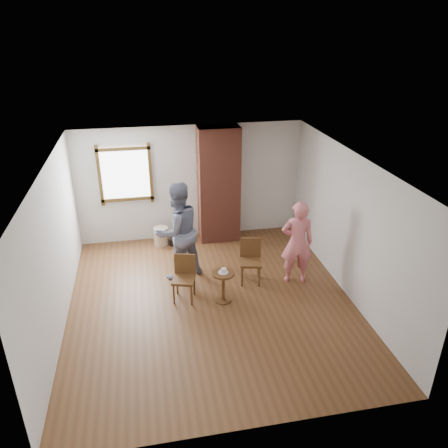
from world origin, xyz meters
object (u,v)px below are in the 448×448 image
at_px(dining_chair_left, 184,275).
at_px(person_pink, 297,243).
at_px(stoneware_crock, 161,236).
at_px(man, 178,231).
at_px(side_table, 223,282).
at_px(dining_chair_right, 251,258).

distance_m(dining_chair_left, person_pink, 2.19).
height_order(stoneware_crock, man, man).
bearing_deg(side_table, person_pink, 15.41).
bearing_deg(side_table, man, 123.88).
relative_size(dining_chair_left, dining_chair_right, 0.97).
relative_size(dining_chair_right, person_pink, 0.52).
bearing_deg(dining_chair_right, person_pink, -1.46).
bearing_deg(side_table, dining_chair_left, 159.08).
bearing_deg(dining_chair_left, dining_chair_right, 31.53).
bearing_deg(dining_chair_left, side_table, -4.43).
height_order(dining_chair_left, man, man).
relative_size(stoneware_crock, dining_chair_right, 0.49).
bearing_deg(stoneware_crock, man, -78.85).
distance_m(dining_chair_left, side_table, 0.71).
distance_m(dining_chair_right, side_table, 0.89).
relative_size(dining_chair_left, side_table, 1.40).
height_order(dining_chair_left, person_pink, person_pink).
relative_size(dining_chair_right, side_table, 1.44).
height_order(man, person_pink, man).
relative_size(stoneware_crock, dining_chair_left, 0.50).
bearing_deg(man, side_table, 97.72).
distance_m(side_table, person_pink, 1.60).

